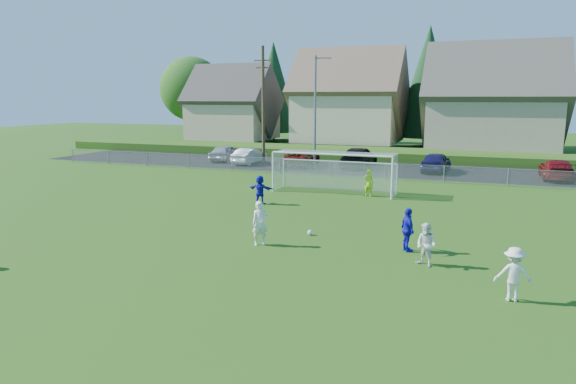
# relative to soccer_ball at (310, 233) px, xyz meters

# --- Properties ---
(ground) EXTENTS (160.00, 160.00, 0.00)m
(ground) POSITION_rel_soccer_ball_xyz_m (-1.74, -6.04, -0.11)
(ground) COLOR #193D0C
(ground) RESTS_ON ground
(asphalt_lot) EXTENTS (60.00, 60.00, 0.00)m
(asphalt_lot) POSITION_rel_soccer_ball_xyz_m (-1.74, 21.46, -0.10)
(asphalt_lot) COLOR black
(asphalt_lot) RESTS_ON ground
(grass_embankment) EXTENTS (70.00, 6.00, 0.80)m
(grass_embankment) POSITION_rel_soccer_ball_xyz_m (-1.74, 28.96, 0.29)
(grass_embankment) COLOR #1E420F
(grass_embankment) RESTS_ON ground
(soccer_ball) EXTENTS (0.22, 0.22, 0.22)m
(soccer_ball) POSITION_rel_soccer_ball_xyz_m (0.00, 0.00, 0.00)
(soccer_ball) COLOR white
(soccer_ball) RESTS_ON ground
(player_white_a) EXTENTS (0.76, 0.72, 1.75)m
(player_white_a) POSITION_rel_soccer_ball_xyz_m (-1.38, -2.07, 0.76)
(player_white_a) COLOR white
(player_white_a) RESTS_ON ground
(player_white_b) EXTENTS (0.92, 0.87, 1.51)m
(player_white_b) POSITION_rel_soccer_ball_xyz_m (4.99, -2.41, 0.65)
(player_white_b) COLOR white
(player_white_b) RESTS_ON ground
(player_white_c) EXTENTS (1.07, 0.68, 1.58)m
(player_white_c) POSITION_rel_soccer_ball_xyz_m (7.64, -4.68, 0.68)
(player_white_c) COLOR white
(player_white_c) RESTS_ON ground
(player_blue_a) EXTENTS (0.85, 1.05, 1.67)m
(player_blue_a) POSITION_rel_soccer_ball_xyz_m (4.16, -0.89, 0.72)
(player_blue_a) COLOR #1312AF
(player_blue_a) RESTS_ON ground
(player_blue_b) EXTENTS (1.50, 0.60, 1.57)m
(player_blue_b) POSITION_rel_soccer_ball_xyz_m (-4.58, 5.16, 0.68)
(player_blue_b) COLOR #1312AF
(player_blue_b) RESTS_ON ground
(goalkeeper) EXTENTS (0.62, 0.45, 1.59)m
(goalkeeper) POSITION_rel_soccer_ball_xyz_m (0.49, 9.41, 0.69)
(goalkeeper) COLOR #A3D719
(goalkeeper) RESTS_ON ground
(car_a) EXTENTS (1.80, 4.32, 1.46)m
(car_a) POSITION_rel_soccer_ball_xyz_m (-15.31, 21.66, 0.62)
(car_a) COLOR #A4A7AC
(car_a) RESTS_ON ground
(car_b) EXTENTS (1.68, 4.21, 1.36)m
(car_b) POSITION_rel_soccer_ball_xyz_m (-12.40, 20.52, 0.57)
(car_b) COLOR white
(car_b) RESTS_ON ground
(car_c) EXTENTS (2.42, 4.98, 1.36)m
(car_c) POSITION_rel_soccer_ball_xyz_m (-7.67, 20.72, 0.57)
(car_c) COLOR #600F0B
(car_c) RESTS_ON ground
(car_d) EXTENTS (2.40, 5.69, 1.64)m
(car_d) POSITION_rel_soccer_ball_xyz_m (-2.94, 21.67, 0.71)
(car_d) COLOR black
(car_d) RESTS_ON ground
(car_e) EXTENTS (2.22, 4.69, 1.55)m
(car_e) POSITION_rel_soccer_ball_xyz_m (3.27, 21.21, 0.66)
(car_e) COLOR #161344
(car_e) RESTS_ON ground
(car_g) EXTENTS (2.02, 4.93, 1.43)m
(car_g) POSITION_rel_soccer_ball_xyz_m (11.60, 20.43, 0.60)
(car_g) COLOR maroon
(car_g) RESTS_ON ground
(soccer_goal) EXTENTS (7.42, 1.90, 2.50)m
(soccer_goal) POSITION_rel_soccer_ball_xyz_m (-1.74, 10.01, 1.52)
(soccer_goal) COLOR white
(soccer_goal) RESTS_ON ground
(chainlink_fence) EXTENTS (52.06, 0.06, 1.20)m
(chainlink_fence) POSITION_rel_soccer_ball_xyz_m (-1.74, 15.96, 0.52)
(chainlink_fence) COLOR gray
(chainlink_fence) RESTS_ON ground
(streetlight) EXTENTS (1.38, 0.18, 9.00)m
(streetlight) POSITION_rel_soccer_ball_xyz_m (-6.18, 19.96, 4.73)
(streetlight) COLOR slate
(streetlight) RESTS_ON ground
(utility_pole) EXTENTS (1.60, 0.26, 10.00)m
(utility_pole) POSITION_rel_soccer_ball_xyz_m (-11.24, 20.96, 5.04)
(utility_pole) COLOR #473321
(utility_pole) RESTS_ON ground
(houses_row) EXTENTS (53.90, 11.45, 13.27)m
(houses_row) POSITION_rel_soccer_ball_xyz_m (0.24, 36.42, 7.22)
(houses_row) COLOR tan
(houses_row) RESTS_ON ground
(tree_row) EXTENTS (65.98, 12.36, 13.80)m
(tree_row) POSITION_rel_soccer_ball_xyz_m (-0.69, 42.70, 6.80)
(tree_row) COLOR #382616
(tree_row) RESTS_ON ground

